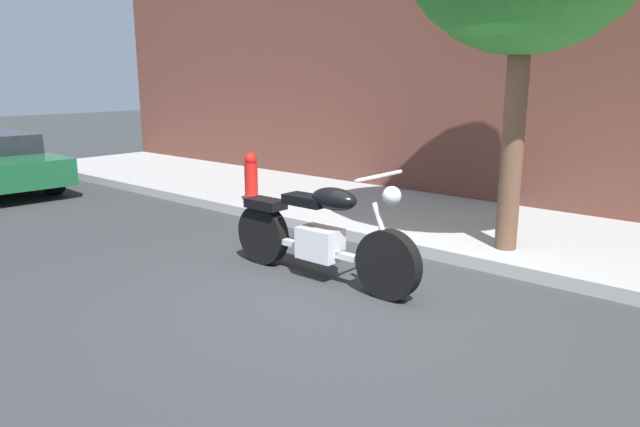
# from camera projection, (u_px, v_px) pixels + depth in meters

# --- Properties ---
(ground_plane) EXTENTS (60.00, 60.00, 0.00)m
(ground_plane) POSITION_uv_depth(u_px,v_px,m) (347.00, 297.00, 5.47)
(ground_plane) COLOR #303335
(sidewalk) EXTENTS (20.31, 2.81, 0.14)m
(sidewalk) POSITION_uv_depth(u_px,v_px,m) (486.00, 230.00, 7.61)
(sidewalk) COLOR #9F9F9F
(sidewalk) RESTS_ON ground
(motorcycle) EXTENTS (2.31, 0.70, 1.16)m
(motorcycle) POSITION_uv_depth(u_px,v_px,m) (320.00, 235.00, 5.85)
(motorcycle) COLOR black
(motorcycle) RESTS_ON ground
(fire_hydrant) EXTENTS (0.20, 0.20, 0.91)m
(fire_hydrant) POSITION_uv_depth(u_px,v_px,m) (251.00, 182.00, 8.88)
(fire_hydrant) COLOR red
(fire_hydrant) RESTS_ON ground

